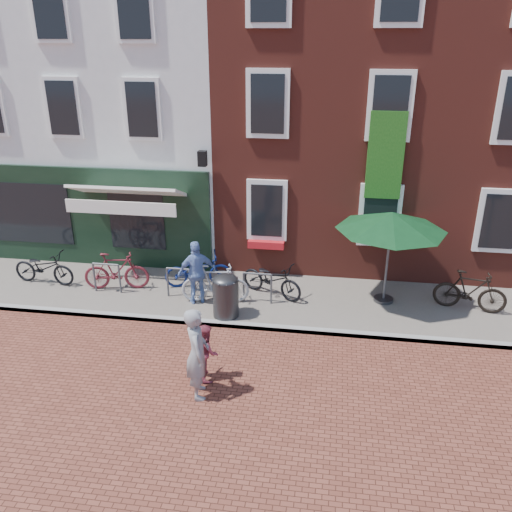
# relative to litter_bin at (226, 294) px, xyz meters

# --- Properties ---
(ground) EXTENTS (80.00, 80.00, 0.00)m
(ground) POSITION_rel_litter_bin_xyz_m (0.16, -0.42, -0.69)
(ground) COLOR brown
(sidewalk) EXTENTS (24.00, 3.00, 0.10)m
(sidewalk) POSITION_rel_litter_bin_xyz_m (1.16, 1.08, -0.64)
(sidewalk) COLOR slate
(sidewalk) RESTS_ON ground
(building_stucco) EXTENTS (8.00, 8.00, 9.00)m
(building_stucco) POSITION_rel_litter_bin_xyz_m (-4.84, 6.58, 3.81)
(building_stucco) COLOR silver
(building_stucco) RESTS_ON ground
(building_brick_mid) EXTENTS (6.00, 8.00, 10.00)m
(building_brick_mid) POSITION_rel_litter_bin_xyz_m (2.16, 6.58, 4.31)
(building_brick_mid) COLOR maroon
(building_brick_mid) RESTS_ON ground
(litter_bin) EXTENTS (0.62, 0.62, 1.15)m
(litter_bin) POSITION_rel_litter_bin_xyz_m (0.00, 0.00, 0.00)
(litter_bin) COLOR #2E2E30
(litter_bin) RESTS_ON sidewalk
(parasol) EXTENTS (2.70, 2.70, 2.49)m
(parasol) POSITION_rel_litter_bin_xyz_m (3.84, 1.35, 1.66)
(parasol) COLOR #4C4C4F
(parasol) RESTS_ON sidewalk
(woman) EXTENTS (0.63, 0.78, 1.86)m
(woman) POSITION_rel_litter_bin_xyz_m (0.06, -2.93, 0.24)
(woman) COLOR gray
(woman) RESTS_ON ground
(boy) EXTENTS (0.65, 0.72, 1.19)m
(boy) POSITION_rel_litter_bin_xyz_m (0.09, -2.36, -0.10)
(boy) COLOR #963849
(boy) RESTS_ON ground
(cafe_person) EXTENTS (1.05, 0.80, 1.65)m
(cafe_person) POSITION_rel_litter_bin_xyz_m (-0.84, 0.58, 0.23)
(cafe_person) COLOR #7190CA
(cafe_person) RESTS_ON sidewalk
(bicycle_0) EXTENTS (1.82, 0.77, 0.93)m
(bicycle_0) POSITION_rel_litter_bin_xyz_m (-5.26, 1.03, -0.13)
(bicycle_0) COLOR black
(bicycle_0) RESTS_ON sidewalk
(bicycle_1) EXTENTS (1.78, 0.78, 1.03)m
(bicycle_1) POSITION_rel_litter_bin_xyz_m (-3.16, 1.00, -0.08)
(bicycle_1) COLOR maroon
(bicycle_1) RESTS_ON sidewalk
(bicycle_2) EXTENTS (1.87, 1.10, 0.93)m
(bicycle_2) POSITION_rel_litter_bin_xyz_m (-1.07, 1.50, -0.13)
(bicycle_2) COLOR #0B1953
(bicycle_2) RESTS_ON sidewalk
(bicycle_3) EXTENTS (1.77, 0.70, 1.03)m
(bicycle_3) POSITION_rel_litter_bin_xyz_m (-0.40, 0.64, -0.08)
(bicycle_3) COLOR #AAABAD
(bicycle_3) RESTS_ON sidewalk
(bicycle_4) EXTENTS (1.86, 1.34, 0.93)m
(bicycle_4) POSITION_rel_litter_bin_xyz_m (0.97, 1.23, -0.13)
(bicycle_4) COLOR black
(bicycle_4) RESTS_ON sidewalk
(bicycle_5) EXTENTS (1.78, 0.81, 1.03)m
(bicycle_5) POSITION_rel_litter_bin_xyz_m (5.87, 1.17, -0.08)
(bicycle_5) COLOR black
(bicycle_5) RESTS_ON sidewalk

